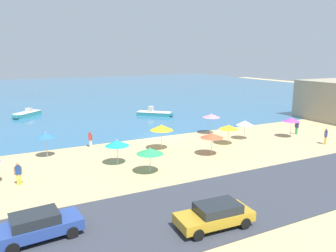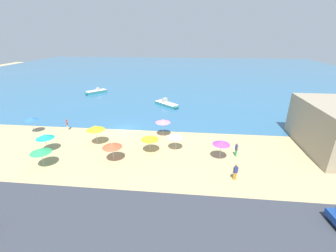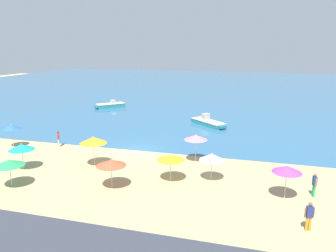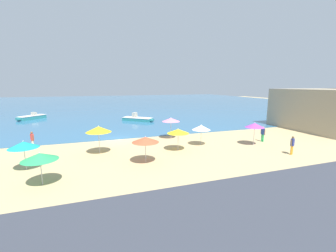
% 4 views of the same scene
% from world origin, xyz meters
% --- Properties ---
extents(ground_plane, '(160.00, 160.00, 0.00)m').
position_xyz_m(ground_plane, '(0.00, 0.00, 0.00)').
color(ground_plane, tan).
extents(sea, '(150.00, 110.00, 0.05)m').
position_xyz_m(sea, '(0.00, 55.00, 0.03)').
color(sea, '#30648D').
rests_on(sea, ground_plane).
extents(coastal_road, '(80.00, 8.00, 0.06)m').
position_xyz_m(coastal_road, '(0.00, -18.00, 0.03)').
color(coastal_road, '#333741').
rests_on(coastal_road, ground_plane).
extents(beach_umbrella_0, '(2.32, 2.32, 2.68)m').
position_xyz_m(beach_umbrella_0, '(-2.25, -5.04, 2.33)').
color(beach_umbrella_0, '#B2B2B7').
rests_on(beach_umbrella_0, ground_plane).
extents(beach_umbrella_1, '(2.22, 2.22, 2.25)m').
position_xyz_m(beach_umbrella_1, '(1.24, -8.89, 1.96)').
color(beach_umbrella_1, '#B2B2B7').
rests_on(beach_umbrella_1, ground_plane).
extents(beach_umbrella_2, '(2.13, 2.13, 2.27)m').
position_xyz_m(beach_umbrella_2, '(-7.72, -7.41, 1.95)').
color(beach_umbrella_2, '#B2B2B7').
rests_on(beach_umbrella_2, ground_plane).
extents(beach_umbrella_3, '(2.21, 2.21, 2.19)m').
position_xyz_m(beach_umbrella_3, '(-6.06, -10.77, 1.90)').
color(beach_umbrella_3, '#B2B2B7').
rests_on(beach_umbrella_3, ground_plane).
extents(beach_umbrella_4, '(1.83, 1.83, 2.46)m').
position_xyz_m(beach_umbrella_4, '(-13.04, -2.37, 2.16)').
color(beach_umbrella_4, '#B2B2B7').
rests_on(beach_umbrella_4, ground_plane).
extents(beach_umbrella_6, '(2.14, 2.14, 2.20)m').
position_xyz_m(beach_umbrella_6, '(5.09, -6.45, 1.92)').
color(beach_umbrella_6, '#B2B2B7').
rests_on(beach_umbrella_6, ground_plane).
extents(beach_umbrella_7, '(1.93, 1.93, 2.24)m').
position_xyz_m(beach_umbrella_7, '(8.11, -5.49, 1.92)').
color(beach_umbrella_7, '#B2B2B7').
rests_on(beach_umbrella_7, ground_plane).
extents(beach_umbrella_8, '(1.99, 1.99, 2.46)m').
position_xyz_m(beach_umbrella_8, '(13.47, -7.29, 2.15)').
color(beach_umbrella_8, '#B2B2B7').
rests_on(beach_umbrella_8, ground_plane).
extents(beach_umbrella_9, '(2.10, 2.10, 2.57)m').
position_xyz_m(beach_umbrella_9, '(6.10, -1.65, 2.29)').
color(beach_umbrella_9, '#B2B2B7').
rests_on(beach_umbrella_9, ground_plane).
extents(bather_0, '(0.37, 0.50, 1.75)m').
position_xyz_m(bather_0, '(-8.54, -0.99, 0.98)').
color(bather_0, silver).
rests_on(bather_0, ground_plane).
extents(bather_1, '(0.54, 0.32, 1.75)m').
position_xyz_m(bather_1, '(14.49, -11.22, 0.98)').
color(bather_1, orange).
rests_on(bather_1, ground_plane).
extents(bather_2, '(0.29, 0.56, 1.75)m').
position_xyz_m(bather_2, '(15.42, -6.45, 0.98)').
color(bather_2, green).
rests_on(bather_2, ground_plane).
extents(bather_3, '(0.57, 0.26, 1.73)m').
position_xyz_m(bather_3, '(-15.78, -8.58, 0.97)').
color(bather_3, yellow).
rests_on(bather_3, ground_plane).
extents(parked_car_0, '(4.44, 2.15, 1.36)m').
position_xyz_m(parked_car_0, '(-6.32, -20.33, 0.79)').
color(parked_car_0, '#AC8521').
rests_on(parked_car_0, coastal_road).
extents(parked_car_1, '(4.36, 2.19, 1.45)m').
position_xyz_m(parked_car_1, '(-15.25, -17.18, 0.83)').
color(parked_car_1, navy).
rests_on(parked_car_1, coastal_road).
extents(skiff_nearshore, '(5.19, 4.84, 1.46)m').
position_xyz_m(skiff_nearshore, '(5.02, 12.72, 0.42)').
color(skiff_nearshore, teal).
rests_on(skiff_nearshore, sea).
extents(skiff_offshore, '(4.51, 4.61, 1.25)m').
position_xyz_m(skiff_offshore, '(-13.14, 21.08, 0.44)').
color(skiff_offshore, teal).
rests_on(skiff_offshore, sea).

